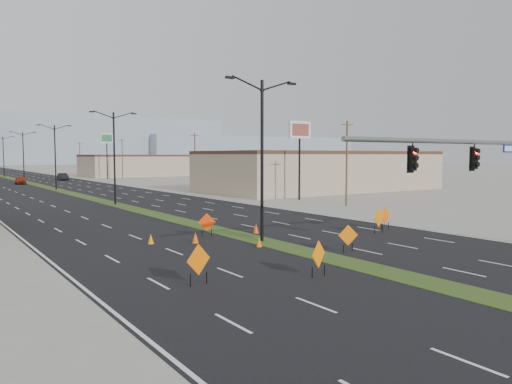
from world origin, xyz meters
TOP-DOWN VIEW (x-y plane):
  - ground at (0.00, 0.00)m, footprint 600.00×600.00m
  - road_surface at (0.00, 100.00)m, footprint 25.00×400.00m
  - median_strip at (0.00, 100.00)m, footprint 2.00×400.00m
  - building_se_near at (34.00, 45.00)m, footprint 36.00×18.00m
  - building_se_far at (38.00, 110.00)m, footprint 44.00×16.00m
  - mesa_center at (40.00, 300.00)m, footprint 220.00×50.00m
  - mesa_east at (180.00, 290.00)m, footprint 160.00×50.00m
  - signal_mast at (8.56, 2.00)m, footprint 16.30×0.60m
  - streetlight_0 at (0.00, 12.00)m, footprint 5.15×0.24m
  - streetlight_1 at (0.00, 40.00)m, footprint 5.15×0.24m
  - streetlight_2 at (0.00, 68.00)m, footprint 5.15×0.24m
  - streetlight_3 at (0.00, 96.00)m, footprint 5.15×0.24m
  - streetlight_4 at (0.00, 124.00)m, footprint 5.15×0.24m
  - utility_pole_0 at (20.00, 25.00)m, footprint 1.60×0.20m
  - utility_pole_1 at (20.00, 60.00)m, footprint 1.60×0.20m
  - utility_pole_2 at (20.00, 95.00)m, footprint 1.60×0.20m
  - utility_pole_3 at (20.00, 130.00)m, footprint 1.60×0.20m
  - car_left at (-2.00, 87.67)m, footprint 2.16×4.52m
  - car_mid at (7.96, 98.01)m, footprint 1.77×4.65m
  - construction_sign_0 at (-8.19, 4.85)m, footprint 1.26×0.42m
  - construction_sign_1 at (-3.10, 3.15)m, footprint 1.14×0.51m
  - construction_sign_2 at (-2.00, 15.50)m, footprint 1.13×0.44m
  - construction_sign_3 at (2.00, 6.47)m, footprint 1.10×0.44m
  - construction_sign_4 at (8.46, 10.07)m, footprint 1.32×0.38m
  - construction_sign_5 at (10.17, 10.99)m, footprint 1.26×0.29m
  - cone_0 at (-3.73, 13.80)m, footprint 0.49×0.49m
  - cone_1 at (-1.18, 10.59)m, footprint 0.40×0.40m
  - cone_2 at (1.54, 14.94)m, footprint 0.42×0.42m
  - cone_3 at (-6.11, 15.07)m, footprint 0.47×0.47m
  - pole_sign_east_near at (20.45, 33.45)m, footprint 3.09×0.45m
  - pole_sign_east_far at (17.42, 97.62)m, footprint 3.33×1.17m

SIDE VIEW (x-z plane):
  - ground at x=0.00m, z-range 0.00..0.00m
  - road_surface at x=0.00m, z-range -0.01..0.01m
  - median_strip at x=0.00m, z-range -0.02..0.02m
  - cone_1 at x=-1.18m, z-range 0.00..0.57m
  - cone_3 at x=-6.11m, z-range 0.00..0.63m
  - cone_2 at x=1.54m, z-range 0.00..0.66m
  - cone_0 at x=-3.73m, z-range 0.00..0.69m
  - car_left at x=-2.00m, z-range 0.00..1.49m
  - car_mid at x=7.96m, z-range 0.00..1.51m
  - construction_sign_3 at x=2.00m, z-range 0.13..1.68m
  - construction_sign_2 at x=-2.00m, z-range 0.14..1.73m
  - construction_sign_1 at x=-3.10m, z-range 0.14..1.77m
  - construction_sign_5 at x=10.17m, z-range 0.15..1.85m
  - construction_sign_0 at x=-8.19m, z-range 0.16..1.90m
  - construction_sign_4 at x=8.46m, z-range 0.16..1.97m
  - building_se_far at x=38.00m, z-range 0.00..5.00m
  - building_se_near at x=34.00m, z-range 0.00..5.50m
  - utility_pole_0 at x=20.00m, z-range 0.17..9.17m
  - utility_pole_1 at x=20.00m, z-range 0.17..9.17m
  - utility_pole_2 at x=20.00m, z-range 0.17..9.17m
  - utility_pole_3 at x=20.00m, z-range 0.17..9.17m
  - signal_mast at x=8.56m, z-range 0.79..8.79m
  - streetlight_0 at x=0.00m, z-range 0.41..10.43m
  - streetlight_1 at x=0.00m, z-range 0.41..10.43m
  - streetlight_2 at x=0.00m, z-range 0.41..10.43m
  - streetlight_3 at x=0.00m, z-range 0.41..10.43m
  - streetlight_4 at x=0.00m, z-range 0.41..10.43m
  - pole_sign_east_near at x=20.45m, z-range 2.98..12.44m
  - pole_sign_east_far at x=17.42m, z-range 3.29..13.57m
  - mesa_east at x=180.00m, z-range 0.00..18.00m
  - mesa_center at x=40.00m, z-range 0.00..28.00m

